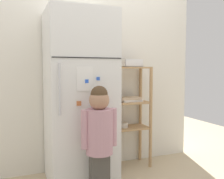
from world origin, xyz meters
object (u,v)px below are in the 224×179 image
Objects in this scene: refrigerator at (80,97)px; pantry_shelf_unit at (129,108)px; child_standing at (99,131)px; fruit_bin at (131,64)px.

refrigerator is 0.66m from pantry_shelf_unit.
refrigerator is at bearing -165.83° from pantry_shelf_unit.
refrigerator is 0.51m from child_standing.
child_standing is at bearing -133.60° from pantry_shelf_unit.
pantry_shelf_unit is (0.62, 0.16, -0.16)m from refrigerator.
refrigerator reaches higher than pantry_shelf_unit.
refrigerator is at bearing 96.62° from child_standing.
fruit_bin reaches higher than child_standing.
child_standing is 0.83m from pantry_shelf_unit.
fruit_bin is at bearing 15.01° from refrigerator.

